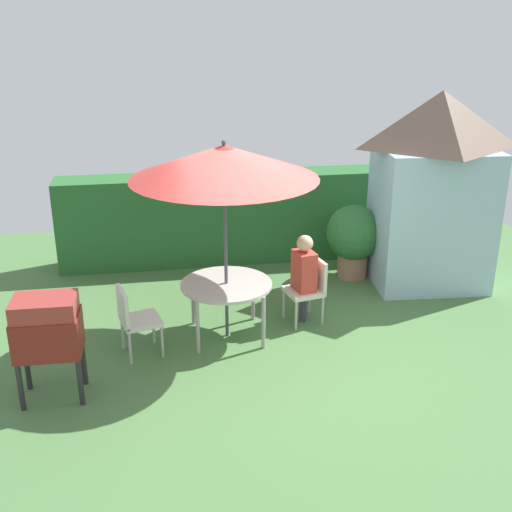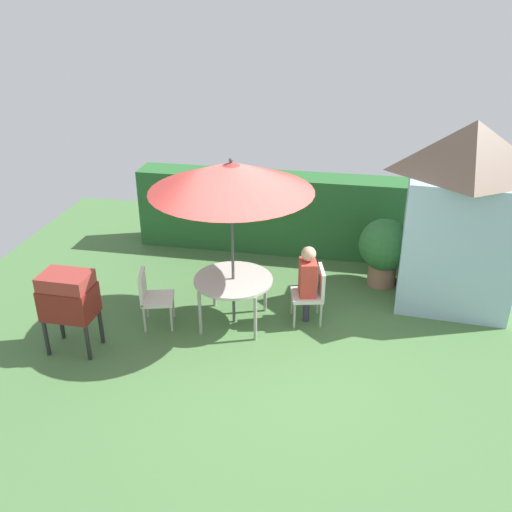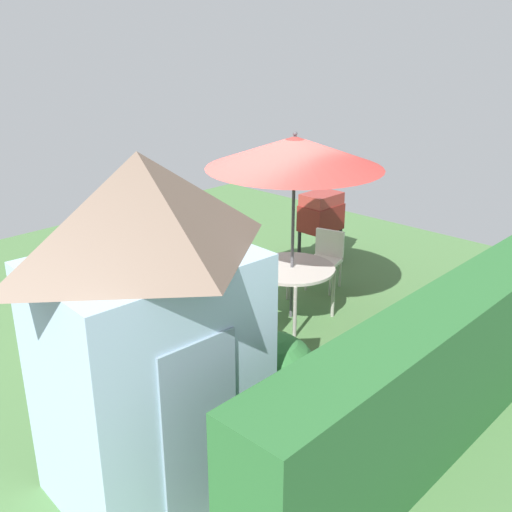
{
  "view_description": "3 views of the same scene",
  "coord_description": "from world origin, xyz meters",
  "px_view_note": "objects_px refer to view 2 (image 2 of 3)",
  "views": [
    {
      "loc": [
        -1.49,
        -6.72,
        4.01
      ],
      "look_at": [
        -0.31,
        0.43,
        1.22
      ],
      "focal_mm": 44.56,
      "sensor_mm": 36.0,
      "label": 1
    },
    {
      "loc": [
        1.07,
        -6.43,
        4.72
      ],
      "look_at": [
        -0.3,
        0.74,
        1.16
      ],
      "focal_mm": 39.38,
      "sensor_mm": 36.0,
      "label": 2
    },
    {
      "loc": [
        5.21,
        5.62,
        3.8
      ],
      "look_at": [
        -0.39,
        0.29,
        0.87
      ],
      "focal_mm": 42.02,
      "sensor_mm": 36.0,
      "label": 3
    }
  ],
  "objects_px": {
    "bbq_grill": "(68,297)",
    "chair_far_side": "(152,295)",
    "garden_shed": "(462,215)",
    "person_in_red": "(308,276)",
    "patio_table": "(233,282)",
    "patio_umbrella": "(231,177)",
    "chair_near_shed": "(313,291)",
    "potted_plant_by_shed": "(385,248)"
  },
  "relations": [
    {
      "from": "bbq_grill",
      "to": "person_in_red",
      "type": "relative_size",
      "value": 0.95
    },
    {
      "from": "patio_table",
      "to": "patio_umbrella",
      "type": "bearing_deg",
      "value": -26.57
    },
    {
      "from": "patio_umbrella",
      "to": "potted_plant_by_shed",
      "type": "height_order",
      "value": "patio_umbrella"
    },
    {
      "from": "patio_umbrella",
      "to": "person_in_red",
      "type": "xyz_separation_m",
      "value": [
        1.09,
        0.24,
        -1.55
      ]
    },
    {
      "from": "chair_near_shed",
      "to": "garden_shed",
      "type": "bearing_deg",
      "value": 25.26
    },
    {
      "from": "bbq_grill",
      "to": "chair_near_shed",
      "type": "bearing_deg",
      "value": 22.92
    },
    {
      "from": "patio_table",
      "to": "patio_umbrella",
      "type": "distance_m",
      "value": 1.64
    },
    {
      "from": "patio_table",
      "to": "person_in_red",
      "type": "bearing_deg",
      "value": 12.66
    },
    {
      "from": "patio_table",
      "to": "bbq_grill",
      "type": "height_order",
      "value": "bbq_grill"
    },
    {
      "from": "patio_table",
      "to": "chair_far_side",
      "type": "relative_size",
      "value": 1.31
    },
    {
      "from": "bbq_grill",
      "to": "person_in_red",
      "type": "bearing_deg",
      "value": 23.18
    },
    {
      "from": "garden_shed",
      "to": "patio_table",
      "type": "bearing_deg",
      "value": -158.96
    },
    {
      "from": "garden_shed",
      "to": "chair_near_shed",
      "type": "xyz_separation_m",
      "value": [
        -2.14,
        -1.01,
        -1.0
      ]
    },
    {
      "from": "potted_plant_by_shed",
      "to": "person_in_red",
      "type": "bearing_deg",
      "value": -128.85
    },
    {
      "from": "patio_umbrella",
      "to": "bbq_grill",
      "type": "distance_m",
      "value": 2.78
    },
    {
      "from": "patio_table",
      "to": "potted_plant_by_shed",
      "type": "relative_size",
      "value": 1.0
    },
    {
      "from": "garden_shed",
      "to": "patio_table",
      "type": "xyz_separation_m",
      "value": [
        -3.31,
        -1.27,
        -0.83
      ]
    },
    {
      "from": "patio_umbrella",
      "to": "chair_near_shed",
      "type": "height_order",
      "value": "patio_umbrella"
    },
    {
      "from": "garden_shed",
      "to": "chair_near_shed",
      "type": "distance_m",
      "value": 2.57
    },
    {
      "from": "garden_shed",
      "to": "chair_far_side",
      "type": "distance_m",
      "value": 4.87
    },
    {
      "from": "garden_shed",
      "to": "person_in_red",
      "type": "height_order",
      "value": "garden_shed"
    },
    {
      "from": "garden_shed",
      "to": "chair_far_side",
      "type": "bearing_deg",
      "value": -160.65
    },
    {
      "from": "patio_table",
      "to": "chair_far_side",
      "type": "bearing_deg",
      "value": -165.54
    },
    {
      "from": "patio_table",
      "to": "chair_far_side",
      "type": "xyz_separation_m",
      "value": [
        -1.18,
        -0.31,
        -0.17
      ]
    },
    {
      "from": "garden_shed",
      "to": "potted_plant_by_shed",
      "type": "bearing_deg",
      "value": 159.29
    },
    {
      "from": "potted_plant_by_shed",
      "to": "chair_far_side",
      "type": "bearing_deg",
      "value": -149.92
    },
    {
      "from": "chair_near_shed",
      "to": "patio_umbrella",
      "type": "bearing_deg",
      "value": -167.34
    },
    {
      "from": "chair_near_shed",
      "to": "potted_plant_by_shed",
      "type": "distance_m",
      "value": 1.78
    },
    {
      "from": "patio_umbrella",
      "to": "chair_far_side",
      "type": "xyz_separation_m",
      "value": [
        -1.18,
        -0.31,
        -1.81
      ]
    },
    {
      "from": "patio_umbrella",
      "to": "chair_far_side",
      "type": "height_order",
      "value": "patio_umbrella"
    },
    {
      "from": "bbq_grill",
      "to": "chair_far_side",
      "type": "distance_m",
      "value": 1.23
    },
    {
      "from": "bbq_grill",
      "to": "chair_far_side",
      "type": "bearing_deg",
      "value": 42.22
    },
    {
      "from": "chair_far_side",
      "to": "potted_plant_by_shed",
      "type": "relative_size",
      "value": 0.76
    },
    {
      "from": "bbq_grill",
      "to": "garden_shed",
      "type": "bearing_deg",
      "value": 23.86
    },
    {
      "from": "bbq_grill",
      "to": "person_in_red",
      "type": "height_order",
      "value": "person_in_red"
    },
    {
      "from": "patio_umbrella",
      "to": "chair_far_side",
      "type": "relative_size",
      "value": 2.89
    },
    {
      "from": "garden_shed",
      "to": "potted_plant_by_shed",
      "type": "height_order",
      "value": "garden_shed"
    },
    {
      "from": "patio_table",
      "to": "potted_plant_by_shed",
      "type": "height_order",
      "value": "potted_plant_by_shed"
    },
    {
      "from": "patio_table",
      "to": "patio_umbrella",
      "type": "xyz_separation_m",
      "value": [
        0.0,
        -0.0,
        1.64
      ]
    },
    {
      "from": "chair_far_side",
      "to": "bbq_grill",
      "type": "bearing_deg",
      "value": -137.78
    },
    {
      "from": "garden_shed",
      "to": "person_in_red",
      "type": "xyz_separation_m",
      "value": [
        -2.23,
        -1.03,
        -0.74
      ]
    },
    {
      "from": "garden_shed",
      "to": "bbq_grill",
      "type": "xyz_separation_m",
      "value": [
        -5.38,
        -2.38,
        -0.67
      ]
    }
  ]
}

